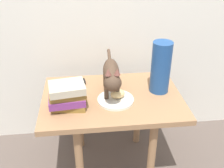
{
  "coord_description": "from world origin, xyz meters",
  "views": [
    {
      "loc": [
        -0.14,
        -1.25,
        1.32
      ],
      "look_at": [
        0.0,
        0.0,
        0.6
      ],
      "focal_mm": 42.45,
      "sensor_mm": 36.0,
      "label": 1
    }
  ],
  "objects_px": {
    "bread_roll": "(118,94)",
    "tv_remote": "(73,83)",
    "plate": "(116,100)",
    "side_table": "(112,108)",
    "cat": "(111,74)",
    "book_stack": "(68,96)",
    "green_vase": "(161,67)"
  },
  "relations": [
    {
      "from": "tv_remote",
      "to": "plate",
      "type": "bearing_deg",
      "value": -50.77
    },
    {
      "from": "book_stack",
      "to": "side_table",
      "type": "bearing_deg",
      "value": 18.53
    },
    {
      "from": "side_table",
      "to": "tv_remote",
      "type": "bearing_deg",
      "value": 143.71
    },
    {
      "from": "cat",
      "to": "tv_remote",
      "type": "height_order",
      "value": "cat"
    },
    {
      "from": "plate",
      "to": "bread_roll",
      "type": "distance_m",
      "value": 0.04
    },
    {
      "from": "book_stack",
      "to": "tv_remote",
      "type": "xyz_separation_m",
      "value": [
        0.02,
        0.24,
        -0.06
      ]
    },
    {
      "from": "cat",
      "to": "plate",
      "type": "bearing_deg",
      "value": -74.98
    },
    {
      "from": "bread_roll",
      "to": "tv_remote",
      "type": "xyz_separation_m",
      "value": [
        -0.25,
        0.2,
        -0.03
      ]
    },
    {
      "from": "cat",
      "to": "green_vase",
      "type": "height_order",
      "value": "green_vase"
    },
    {
      "from": "bread_roll",
      "to": "tv_remote",
      "type": "distance_m",
      "value": 0.32
    },
    {
      "from": "green_vase",
      "to": "side_table",
      "type": "bearing_deg",
      "value": -172.71
    },
    {
      "from": "bread_roll",
      "to": "book_stack",
      "type": "relative_size",
      "value": 0.4
    },
    {
      "from": "book_stack",
      "to": "tv_remote",
      "type": "distance_m",
      "value": 0.25
    },
    {
      "from": "plate",
      "to": "bread_roll",
      "type": "height_order",
      "value": "bread_roll"
    },
    {
      "from": "plate",
      "to": "green_vase",
      "type": "xyz_separation_m",
      "value": [
        0.26,
        0.08,
        0.14
      ]
    },
    {
      "from": "side_table",
      "to": "book_stack",
      "type": "distance_m",
      "value": 0.29
    },
    {
      "from": "bread_roll",
      "to": "tv_remote",
      "type": "bearing_deg",
      "value": 140.96
    },
    {
      "from": "bread_roll",
      "to": "book_stack",
      "type": "distance_m",
      "value": 0.27
    },
    {
      "from": "bread_roll",
      "to": "book_stack",
      "type": "xyz_separation_m",
      "value": [
        -0.27,
        -0.04,
        0.03
      ]
    },
    {
      "from": "side_table",
      "to": "green_vase",
      "type": "bearing_deg",
      "value": 7.29
    },
    {
      "from": "plate",
      "to": "tv_remote",
      "type": "bearing_deg",
      "value": 138.27
    },
    {
      "from": "book_stack",
      "to": "green_vase",
      "type": "xyz_separation_m",
      "value": [
        0.52,
        0.12,
        0.08
      ]
    },
    {
      "from": "bread_roll",
      "to": "green_vase",
      "type": "relative_size",
      "value": 0.27
    },
    {
      "from": "tv_remote",
      "to": "green_vase",
      "type": "bearing_deg",
      "value": -23.34
    },
    {
      "from": "cat",
      "to": "tv_remote",
      "type": "bearing_deg",
      "value": 145.94
    },
    {
      "from": "cat",
      "to": "green_vase",
      "type": "xyz_separation_m",
      "value": [
        0.28,
        0.02,
        0.02
      ]
    },
    {
      "from": "cat",
      "to": "tv_remote",
      "type": "xyz_separation_m",
      "value": [
        -0.22,
        0.15,
        -0.12
      ]
    },
    {
      "from": "plate",
      "to": "side_table",
      "type": "bearing_deg",
      "value": 106.83
    },
    {
      "from": "bread_roll",
      "to": "tv_remote",
      "type": "relative_size",
      "value": 0.53
    },
    {
      "from": "green_vase",
      "to": "book_stack",
      "type": "bearing_deg",
      "value": -167.38
    },
    {
      "from": "green_vase",
      "to": "plate",
      "type": "bearing_deg",
      "value": -162.43
    },
    {
      "from": "green_vase",
      "to": "tv_remote",
      "type": "bearing_deg",
      "value": 165.7
    }
  ]
}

